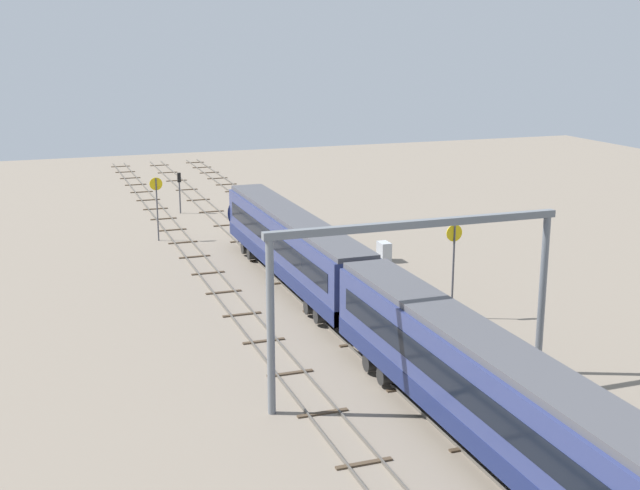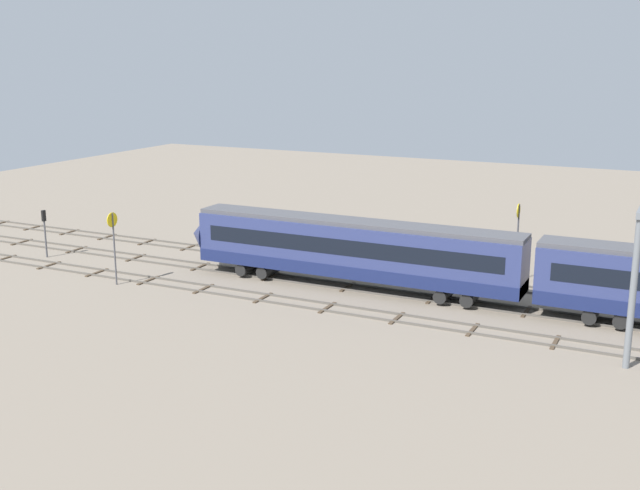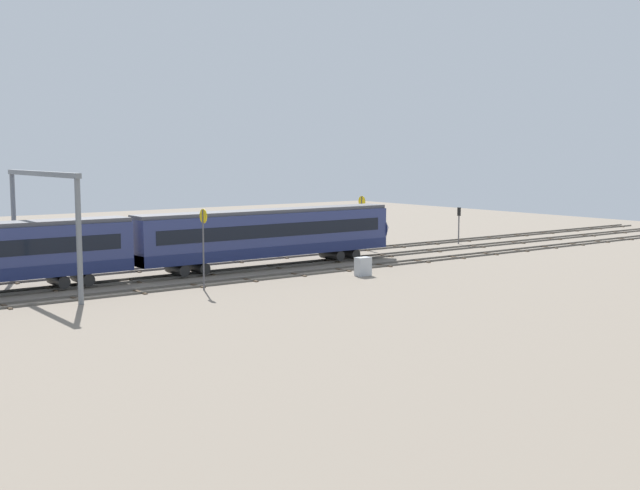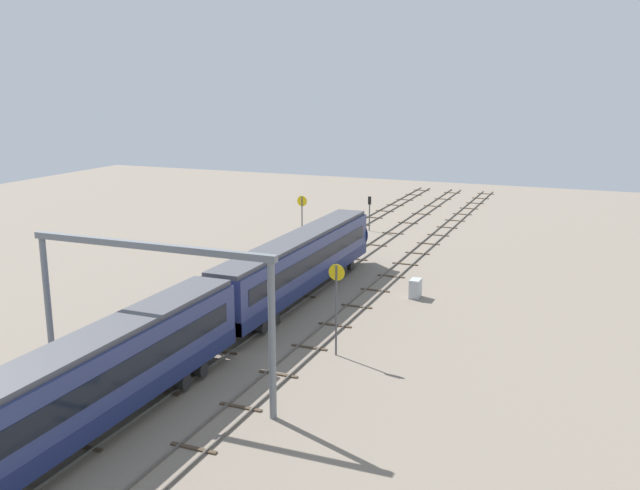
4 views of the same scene
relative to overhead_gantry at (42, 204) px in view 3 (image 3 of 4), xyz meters
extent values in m
plane|color=gray|center=(16.19, -0.04, -6.12)|extent=(142.55, 142.55, 0.00)
cube|color=#59544C|center=(16.19, -5.67, -6.04)|extent=(126.55, 0.07, 0.16)
cube|color=#59544C|center=(16.19, -4.24, -6.04)|extent=(126.55, 0.07, 0.16)
cube|color=#473828|center=(-4.15, -4.95, -6.08)|extent=(0.24, 2.40, 0.08)
cube|color=#473828|center=(0.37, -4.95, -6.08)|extent=(0.24, 2.40, 0.08)
cube|color=#473828|center=(4.89, -4.95, -6.08)|extent=(0.24, 2.40, 0.08)
cube|color=#473828|center=(9.41, -4.95, -6.08)|extent=(0.24, 2.40, 0.08)
cube|color=#473828|center=(13.93, -4.95, -6.08)|extent=(0.24, 2.40, 0.08)
cube|color=#473828|center=(18.45, -4.95, -6.08)|extent=(0.24, 2.40, 0.08)
cube|color=#473828|center=(22.97, -4.95, -6.08)|extent=(0.24, 2.40, 0.08)
cube|color=#473828|center=(27.49, -4.95, -6.08)|extent=(0.24, 2.40, 0.08)
cube|color=#473828|center=(32.01, -4.95, -6.08)|extent=(0.24, 2.40, 0.08)
cube|color=#473828|center=(36.53, -4.95, -6.08)|extent=(0.24, 2.40, 0.08)
cube|color=#473828|center=(41.05, -4.95, -6.08)|extent=(0.24, 2.40, 0.08)
cube|color=#473828|center=(45.57, -4.95, -6.08)|extent=(0.24, 2.40, 0.08)
cube|color=#473828|center=(50.09, -4.95, -6.08)|extent=(0.24, 2.40, 0.08)
cube|color=#473828|center=(54.61, -4.95, -6.08)|extent=(0.24, 2.40, 0.08)
cube|color=#473828|center=(59.13, -4.95, -6.08)|extent=(0.24, 2.40, 0.08)
cube|color=#473828|center=(63.64, -4.95, -6.08)|extent=(0.24, 2.40, 0.08)
cube|color=#59544C|center=(16.19, -0.76, -6.04)|extent=(126.55, 0.07, 0.16)
cube|color=#59544C|center=(16.19, 0.67, -6.04)|extent=(126.55, 0.07, 0.16)
cube|color=#473828|center=(0.37, -0.04, -6.08)|extent=(0.24, 2.40, 0.08)
cube|color=#473828|center=(6.70, -0.04, -6.08)|extent=(0.24, 2.40, 0.08)
cube|color=#473828|center=(13.03, -0.04, -6.08)|extent=(0.24, 2.40, 0.08)
cube|color=#473828|center=(19.35, -0.04, -6.08)|extent=(0.24, 2.40, 0.08)
cube|color=#473828|center=(25.68, -0.04, -6.08)|extent=(0.24, 2.40, 0.08)
cube|color=#473828|center=(32.01, -0.04, -6.08)|extent=(0.24, 2.40, 0.08)
cube|color=#473828|center=(38.34, -0.04, -6.08)|extent=(0.24, 2.40, 0.08)
cube|color=#473828|center=(44.66, -0.04, -6.08)|extent=(0.24, 2.40, 0.08)
cube|color=#473828|center=(50.99, -0.04, -6.08)|extent=(0.24, 2.40, 0.08)
cube|color=#473828|center=(57.32, -0.04, -6.08)|extent=(0.24, 2.40, 0.08)
cube|color=#473828|center=(63.64, -0.04, -6.08)|extent=(0.24, 2.40, 0.08)
cube|color=#473828|center=(69.97, -0.04, -6.08)|extent=(0.24, 2.40, 0.08)
cube|color=#59544C|center=(16.19, 4.15, -6.04)|extent=(126.55, 0.07, 0.16)
cube|color=#59544C|center=(16.19, 5.58, -6.04)|extent=(126.55, 0.07, 0.16)
cube|color=#473828|center=(-0.85, 4.86, -6.08)|extent=(0.24, 2.40, 0.08)
cube|color=#473828|center=(4.02, 4.86, -6.08)|extent=(0.24, 2.40, 0.08)
cube|color=#473828|center=(8.89, 4.86, -6.08)|extent=(0.24, 2.40, 0.08)
cube|color=#473828|center=(13.76, 4.86, -6.08)|extent=(0.24, 2.40, 0.08)
cube|color=#473828|center=(18.62, 4.86, -6.08)|extent=(0.24, 2.40, 0.08)
cube|color=#473828|center=(23.49, 4.86, -6.08)|extent=(0.24, 2.40, 0.08)
cube|color=#473828|center=(28.36, 4.86, -6.08)|extent=(0.24, 2.40, 0.08)
cube|color=#473828|center=(33.22, 4.86, -6.08)|extent=(0.24, 2.40, 0.08)
cube|color=#473828|center=(38.09, 4.86, -6.08)|extent=(0.24, 2.40, 0.08)
cube|color=#473828|center=(42.96, 4.86, -6.08)|extent=(0.24, 2.40, 0.08)
cube|color=#473828|center=(47.83, 4.86, -6.08)|extent=(0.24, 2.40, 0.08)
cube|color=#473828|center=(52.69, 4.86, -6.08)|extent=(0.24, 2.40, 0.08)
cube|color=#473828|center=(57.56, 4.86, -6.08)|extent=(0.24, 2.40, 0.08)
cube|color=#473828|center=(62.43, 4.86, -6.08)|extent=(0.24, 2.40, 0.08)
cube|color=#473828|center=(67.29, 4.86, -6.08)|extent=(0.24, 2.40, 0.08)
cube|color=#473828|center=(72.16, 4.86, -6.08)|extent=(0.24, 2.40, 0.08)
cube|color=#473828|center=(77.03, 4.86, -6.08)|extent=(0.24, 2.40, 0.08)
cube|color=navy|center=(18.92, -0.04, -3.26)|extent=(24.00, 2.90, 3.60)
cube|color=navy|center=(18.92, -0.04, -4.61)|extent=(24.00, 2.94, 0.90)
cube|color=#4C4C51|center=(18.92, -0.04, -1.31)|extent=(24.00, 2.50, 0.30)
cube|color=black|center=(18.92, -1.50, -2.83)|extent=(22.00, 0.04, 1.10)
cube|color=black|center=(18.92, 1.42, -2.83)|extent=(22.00, 0.04, 1.10)
cylinder|color=black|center=(10.34, -0.04, -5.51)|extent=(0.90, 2.70, 0.90)
cylinder|color=black|center=(12.14, -0.04, -5.51)|extent=(0.90, 2.70, 0.90)
cylinder|color=black|center=(25.70, -0.04, -5.51)|extent=(0.90, 2.70, 0.90)
cylinder|color=black|center=(27.50, -0.04, -5.51)|extent=(0.90, 2.70, 0.90)
cylinder|color=black|center=(0.90, -0.04, -5.51)|extent=(0.90, 2.70, 0.90)
cylinder|color=black|center=(2.70, -0.04, -5.51)|extent=(0.90, 2.70, 0.90)
cone|color=navy|center=(31.72, -0.04, -3.44)|extent=(1.60, 3.24, 3.24)
cylinder|color=slate|center=(0.00, -7.01, -2.08)|extent=(0.36, 0.36, 8.08)
cylinder|color=slate|center=(0.00, 7.01, -2.08)|extent=(0.36, 0.36, 8.08)
cube|color=slate|center=(0.00, 0.00, 2.13)|extent=(0.40, 14.61, 0.35)
cylinder|color=#4C4C51|center=(8.96, -6.94, -3.25)|extent=(0.12, 0.12, 5.74)
cylinder|color=yellow|center=(9.00, -6.94, -0.84)|extent=(0.05, 1.02, 1.02)
cube|color=black|center=(9.03, -6.94, -0.84)|extent=(0.02, 0.46, 0.12)
cylinder|color=#4C4C51|center=(34.69, 6.62, -3.49)|extent=(0.12, 0.12, 5.26)
cylinder|color=yellow|center=(34.73, 6.62, -1.34)|extent=(0.05, 1.06, 1.06)
cube|color=black|center=(34.76, 6.62, -1.34)|extent=(0.02, 0.48, 0.12)
cylinder|color=#4C4C51|center=(45.12, 2.88, -4.61)|extent=(0.14, 0.14, 3.03)
cube|color=black|center=(45.12, 2.88, -2.65)|extent=(0.20, 0.32, 0.90)
sphere|color=red|center=(45.23, 2.88, -2.45)|extent=(0.20, 0.20, 0.20)
sphere|color=#262626|center=(45.23, 2.88, -2.84)|extent=(0.20, 0.20, 0.20)
cube|color=#B2B7BC|center=(22.40, -8.43, -5.38)|extent=(1.22, 0.76, 1.48)
cube|color=#333333|center=(23.02, -8.43, -5.16)|extent=(0.02, 0.53, 0.24)
camera|label=1|loc=(-33.54, 16.65, 10.47)|focal=46.94mm
camera|label=2|loc=(-2.58, 49.30, 10.05)|focal=44.22mm
camera|label=3|loc=(-18.39, -57.39, 3.56)|focal=45.50mm
camera|label=4|loc=(-28.98, -21.39, 10.31)|focal=39.34mm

